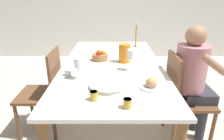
{
  "coord_description": "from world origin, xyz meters",
  "views": [
    {
      "loc": [
        0.0,
        -2.01,
        1.46
      ],
      "look_at": [
        0.0,
        -0.3,
        0.78
      ],
      "focal_mm": 32.0,
      "sensor_mm": 36.0,
      "label": 1
    }
  ],
  "objects_px": {
    "wine_glass_juice": "(78,64)",
    "wine_glass_water": "(131,55)",
    "teacup_near_person": "(68,73)",
    "red_pitcher": "(124,53)",
    "fruit_bowl": "(100,56)",
    "chair_opposite": "(45,90)",
    "jam_jar_amber": "(94,95)",
    "person_seated": "(193,75)",
    "jam_jar_red": "(127,103)",
    "bread_plate": "(151,84)",
    "chair_person_side": "(183,96)",
    "serving_tray": "(107,86)",
    "candlestick_tall": "(136,37)"
  },
  "relations": [
    {
      "from": "jam_jar_red",
      "to": "wine_glass_juice",
      "type": "bearing_deg",
      "value": 129.75
    },
    {
      "from": "chair_person_side",
      "to": "fruit_bowl",
      "type": "distance_m",
      "value": 0.97
    },
    {
      "from": "bread_plate",
      "to": "wine_glass_water",
      "type": "bearing_deg",
      "value": 109.15
    },
    {
      "from": "serving_tray",
      "to": "candlestick_tall",
      "type": "height_order",
      "value": "candlestick_tall"
    },
    {
      "from": "bread_plate",
      "to": "fruit_bowl",
      "type": "relative_size",
      "value": 1.12
    },
    {
      "from": "wine_glass_water",
      "to": "jam_jar_amber",
      "type": "bearing_deg",
      "value": -118.24
    },
    {
      "from": "teacup_near_person",
      "to": "fruit_bowl",
      "type": "height_order",
      "value": "fruit_bowl"
    },
    {
      "from": "chair_opposite",
      "to": "jam_jar_amber",
      "type": "relative_size",
      "value": 13.49
    },
    {
      "from": "person_seated",
      "to": "jam_jar_red",
      "type": "bearing_deg",
      "value": -47.25
    },
    {
      "from": "fruit_bowl",
      "to": "person_seated",
      "type": "bearing_deg",
      "value": -21.04
    },
    {
      "from": "serving_tray",
      "to": "candlestick_tall",
      "type": "bearing_deg",
      "value": 73.75
    },
    {
      "from": "wine_glass_water",
      "to": "jam_jar_red",
      "type": "height_order",
      "value": "wine_glass_water"
    },
    {
      "from": "chair_opposite",
      "to": "jam_jar_red",
      "type": "bearing_deg",
      "value": -132.12
    },
    {
      "from": "wine_glass_water",
      "to": "serving_tray",
      "type": "xyz_separation_m",
      "value": [
        -0.22,
        -0.39,
        -0.14
      ]
    },
    {
      "from": "wine_glass_water",
      "to": "candlestick_tall",
      "type": "distance_m",
      "value": 0.9
    },
    {
      "from": "fruit_bowl",
      "to": "serving_tray",
      "type": "bearing_deg",
      "value": -82.25
    },
    {
      "from": "wine_glass_water",
      "to": "fruit_bowl",
      "type": "xyz_separation_m",
      "value": [
        -0.32,
        0.31,
        -0.11
      ]
    },
    {
      "from": "person_seated",
      "to": "teacup_near_person",
      "type": "relative_size",
      "value": 9.59
    },
    {
      "from": "wine_glass_water",
      "to": "jam_jar_red",
      "type": "bearing_deg",
      "value": -96.66
    },
    {
      "from": "chair_person_side",
      "to": "candlestick_tall",
      "type": "relative_size",
      "value": 2.57
    },
    {
      "from": "chair_person_side",
      "to": "wine_glass_juice",
      "type": "bearing_deg",
      "value": -82.61
    },
    {
      "from": "teacup_near_person",
      "to": "serving_tray",
      "type": "distance_m",
      "value": 0.44
    },
    {
      "from": "teacup_near_person",
      "to": "jam_jar_amber",
      "type": "bearing_deg",
      "value": -58.61
    },
    {
      "from": "red_pitcher",
      "to": "wine_glass_water",
      "type": "relative_size",
      "value": 0.96
    },
    {
      "from": "serving_tray",
      "to": "jam_jar_red",
      "type": "height_order",
      "value": "jam_jar_red"
    },
    {
      "from": "red_pitcher",
      "to": "serving_tray",
      "type": "height_order",
      "value": "red_pitcher"
    },
    {
      "from": "chair_opposite",
      "to": "jam_jar_amber",
      "type": "bearing_deg",
      "value": -137.4
    },
    {
      "from": "chair_opposite",
      "to": "red_pitcher",
      "type": "bearing_deg",
      "value": -76.56
    },
    {
      "from": "wine_glass_juice",
      "to": "wine_glass_water",
      "type": "bearing_deg",
      "value": 24.2
    },
    {
      "from": "teacup_near_person",
      "to": "jam_jar_red",
      "type": "bearing_deg",
      "value": -47.47
    },
    {
      "from": "bread_plate",
      "to": "serving_tray",
      "type": "bearing_deg",
      "value": 179.68
    },
    {
      "from": "teacup_near_person",
      "to": "red_pitcher",
      "type": "bearing_deg",
      "value": 35.45
    },
    {
      "from": "chair_person_side",
      "to": "jam_jar_red",
      "type": "bearing_deg",
      "value": -45.02
    },
    {
      "from": "wine_glass_water",
      "to": "wine_glass_juice",
      "type": "xyz_separation_m",
      "value": [
        -0.48,
        -0.21,
        -0.01
      ]
    },
    {
      "from": "chair_opposite",
      "to": "person_seated",
      "type": "xyz_separation_m",
      "value": [
        1.5,
        -0.09,
        0.21
      ]
    },
    {
      "from": "wine_glass_water",
      "to": "serving_tray",
      "type": "bearing_deg",
      "value": -120.03
    },
    {
      "from": "jam_jar_amber",
      "to": "person_seated",
      "type": "bearing_deg",
      "value": 30.05
    },
    {
      "from": "chair_person_side",
      "to": "wine_glass_water",
      "type": "xyz_separation_m",
      "value": [
        -0.52,
        0.08,
        0.4
      ]
    },
    {
      "from": "fruit_bowl",
      "to": "wine_glass_water",
      "type": "bearing_deg",
      "value": -44.32
    },
    {
      "from": "teacup_near_person",
      "to": "jam_jar_amber",
      "type": "distance_m",
      "value": 0.52
    },
    {
      "from": "wine_glass_water",
      "to": "wine_glass_juice",
      "type": "height_order",
      "value": "wine_glass_water"
    },
    {
      "from": "chair_person_side",
      "to": "candlestick_tall",
      "type": "xyz_separation_m",
      "value": [
        -0.38,
        0.97,
        0.39
      ]
    },
    {
      "from": "serving_tray",
      "to": "fruit_bowl",
      "type": "height_order",
      "value": "fruit_bowl"
    },
    {
      "from": "red_pitcher",
      "to": "bread_plate",
      "type": "relative_size",
      "value": 1.03
    },
    {
      "from": "person_seated",
      "to": "teacup_near_person",
      "type": "height_order",
      "value": "person_seated"
    },
    {
      "from": "chair_person_side",
      "to": "wine_glass_water",
      "type": "height_order",
      "value": "wine_glass_water"
    },
    {
      "from": "wine_glass_juice",
      "to": "teacup_near_person",
      "type": "height_order",
      "value": "wine_glass_juice"
    },
    {
      "from": "red_pitcher",
      "to": "bread_plate",
      "type": "height_order",
      "value": "red_pitcher"
    },
    {
      "from": "serving_tray",
      "to": "candlestick_tall",
      "type": "relative_size",
      "value": 0.8
    },
    {
      "from": "chair_opposite",
      "to": "teacup_near_person",
      "type": "relative_size",
      "value": 7.46
    }
  ]
}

